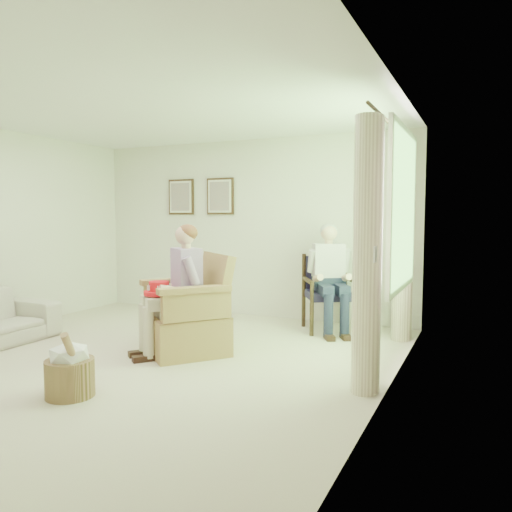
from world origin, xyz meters
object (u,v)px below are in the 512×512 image
person_wicker (180,280)px  red_hat (159,290)px  wicker_armchair (188,321)px  hatbox (70,369)px  wood_armchair (331,290)px  person_dark (328,270)px

person_wicker → red_hat: 0.24m
wicker_armchair → red_hat: bearing=-80.4°
red_hat → hatbox: size_ratio=0.55×
person_wicker → red_hat: (-0.17, -0.14, -0.09)m
hatbox → wood_armchair: bearing=69.0°
person_dark → hatbox: bearing=-142.2°
wicker_armchair → person_dark: person_dark is taller
person_wicker → wicker_armchair: bearing=129.6°
person_wicker → person_dark: size_ratio=1.01×
hatbox → person_dark: bearing=68.1°
person_dark → red_hat: size_ratio=4.23×
wood_armchair → person_wicker: bearing=-151.2°
red_hat → hatbox: bearing=-89.0°
person_dark → red_hat: bearing=-155.0°
wood_armchair → red_hat: size_ratio=2.97×
wicker_armchair → hatbox: wicker_armchair is taller
wood_armchair → red_hat: wood_armchair is taller
wicker_armchair → wood_armchair: (1.11, 1.71, 0.18)m
wood_armchair → person_dark: 0.31m
wicker_armchair → red_hat: 0.50m
wicker_armchair → wood_armchair: 2.05m
person_wicker → red_hat: person_wicker is taller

